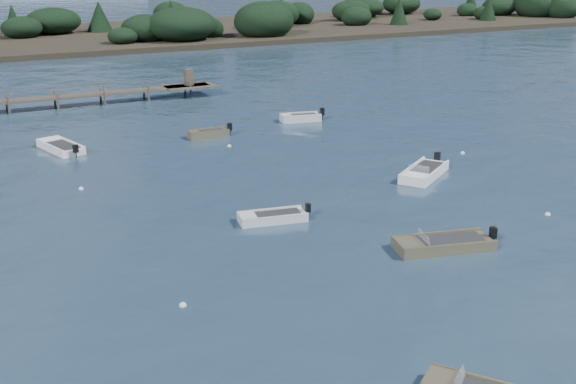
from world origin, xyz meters
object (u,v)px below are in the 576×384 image
tender_far_white (208,135)px  dinghy_extra_a (61,148)px  dinghy_mid_white_b (424,174)px  tender_far_grey_b (301,119)px  dinghy_mid_white_a (443,246)px  dinghy_mid_grey (272,219)px

tender_far_white → dinghy_extra_a: (-11.09, 1.21, -0.01)m
tender_far_white → dinghy_mid_white_b: bearing=-61.1°
tender_far_grey_b → tender_far_white: bearing=-169.6°
dinghy_mid_white_a → dinghy_mid_white_b: size_ratio=1.06×
tender_far_grey_b → tender_far_white: (-9.06, -1.66, -0.01)m
tender_far_grey_b → dinghy_mid_grey: bearing=-121.4°
tender_far_grey_b → dinghy_mid_white_b: size_ratio=0.78×
dinghy_mid_grey → tender_far_grey_b: bearing=58.6°
dinghy_mid_white_a → dinghy_mid_white_b: (6.47, 10.15, 0.01)m
dinghy_mid_white_b → tender_far_white: bearing=118.9°
dinghy_mid_grey → dinghy_extra_a: size_ratio=0.81×
dinghy_mid_white_a → tender_far_white: dinghy_mid_white_a is taller
dinghy_extra_a → dinghy_mid_white_b: bearing=-40.8°
dinghy_mid_white_a → tender_far_grey_b: (6.69, 27.82, 0.03)m
dinghy_mid_white_a → tender_far_grey_b: tender_far_grey_b is taller
dinghy_mid_white_b → dinghy_mid_white_a: bearing=-122.5°
dinghy_mid_grey → dinghy_extra_a: bearing=110.8°
tender_far_white → dinghy_mid_white_b: 18.29m
dinghy_mid_grey → tender_far_white: (3.47, 18.87, 0.03)m
dinghy_mid_white_a → tender_far_white: size_ratio=1.49×
dinghy_mid_grey → dinghy_mid_white_b: (12.32, 2.86, 0.03)m
dinghy_mid_white_a → dinghy_mid_grey: bearing=128.7°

